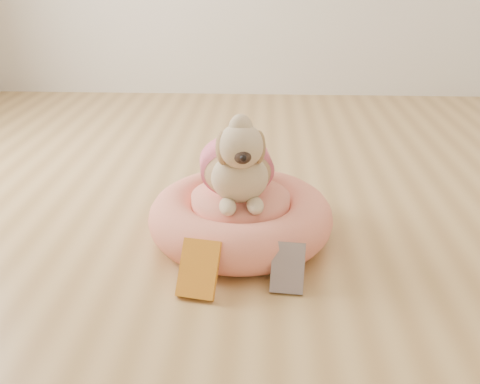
{
  "coord_description": "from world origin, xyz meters",
  "views": [
    {
      "loc": [
        0.23,
        -2.12,
        1.05
      ],
      "look_at": [
        0.15,
        -0.26,
        0.22
      ],
      "focal_mm": 40.0,
      "sensor_mm": 36.0,
      "label": 1
    }
  ],
  "objects_px": {
    "pet_bed": "(241,217)",
    "dog": "(237,150)",
    "book_yellow": "(199,269)",
    "book_white": "(288,268)"
  },
  "relations": [
    {
      "from": "book_yellow",
      "to": "book_white",
      "type": "height_order",
      "value": "book_yellow"
    },
    {
      "from": "dog",
      "to": "book_white",
      "type": "bearing_deg",
      "value": -69.88
    },
    {
      "from": "dog",
      "to": "book_yellow",
      "type": "distance_m",
      "value": 0.5
    },
    {
      "from": "book_yellow",
      "to": "pet_bed",
      "type": "bearing_deg",
      "value": 82.86
    },
    {
      "from": "book_white",
      "to": "book_yellow",
      "type": "bearing_deg",
      "value": -167.09
    },
    {
      "from": "dog",
      "to": "book_white",
      "type": "xyz_separation_m",
      "value": [
        0.19,
        -0.36,
        -0.29
      ]
    },
    {
      "from": "pet_bed",
      "to": "book_white",
      "type": "distance_m",
      "value": 0.39
    },
    {
      "from": "pet_bed",
      "to": "book_white",
      "type": "bearing_deg",
      "value": -63.37
    },
    {
      "from": "pet_bed",
      "to": "dog",
      "type": "height_order",
      "value": "dog"
    },
    {
      "from": "book_yellow",
      "to": "book_white",
      "type": "bearing_deg",
      "value": 17.09
    }
  ]
}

